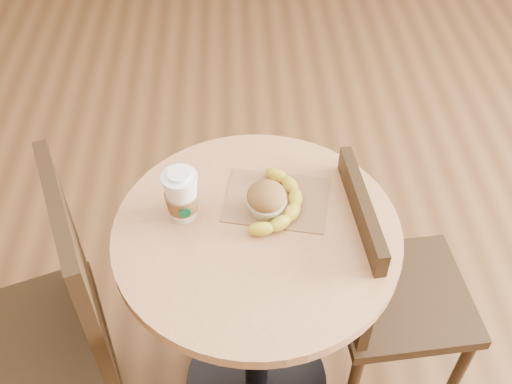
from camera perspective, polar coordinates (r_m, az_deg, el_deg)
The scene contains 7 objects.
cafe_table at distance 1.54m, azimuth 0.06°, elevation -9.18°, with size 0.66×0.66×0.75m.
chair_left at distance 1.57m, azimuth -19.37°, elevation -12.60°, with size 0.52×0.52×0.93m.
chair_right at distance 1.66m, azimuth 12.08°, elevation -8.94°, with size 0.39×0.39×0.82m.
kraft_bag at distance 1.42m, azimuth 1.98°, elevation -0.73°, with size 0.24×0.18×0.00m, color #996C4A.
coffee_cup at distance 1.35m, azimuth -7.09°, elevation -0.45°, with size 0.08×0.08×0.13m.
muffin at distance 1.36m, azimuth 1.01°, elevation -0.79°, with size 0.09×0.09×0.08m.
banana at distance 1.39m, azimuth 2.08°, elevation -0.82°, with size 0.15×0.23×0.03m, color gold, non-canonical shape.
Camera 1 is at (-0.02, -0.91, 1.78)m, focal length 42.00 mm.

